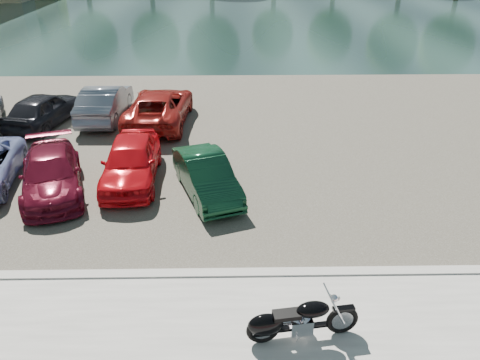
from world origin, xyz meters
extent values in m
plane|color=#595447|center=(0.00, 0.00, 0.00)|extent=(200.00, 200.00, 0.00)
cube|color=#9C9A93|center=(0.00, 2.00, 0.07)|extent=(60.00, 0.30, 0.14)
cube|color=#3F3C33|center=(0.00, 11.00, 0.02)|extent=(60.00, 18.00, 0.04)
cube|color=#172A29|center=(0.00, 40.00, 0.00)|extent=(120.00, 40.00, 0.00)
torus|color=black|center=(1.97, 0.06, 0.44)|extent=(0.69, 0.21, 0.68)
torus|color=black|center=(0.34, -0.17, 0.44)|extent=(0.69, 0.21, 0.68)
cylinder|color=#B2B2B7|center=(1.97, 0.06, 0.44)|extent=(0.46, 0.12, 0.46)
cylinder|color=#B2B2B7|center=(0.34, -0.17, 0.44)|extent=(0.46, 0.12, 0.46)
cylinder|color=silver|center=(1.84, -0.06, 0.74)|extent=(0.33, 0.09, 0.63)
cylinder|color=silver|center=(1.82, 0.14, 0.74)|extent=(0.33, 0.09, 0.63)
cylinder|color=silver|center=(1.64, 0.01, 1.13)|extent=(0.14, 0.75, 0.04)
sphere|color=silver|center=(1.74, 0.03, 1.05)|extent=(0.18, 0.18, 0.16)
sphere|color=silver|center=(1.81, 0.04, 1.05)|extent=(0.12, 0.12, 0.11)
cube|color=black|center=(1.97, 0.06, 0.75)|extent=(0.47, 0.20, 0.06)
cube|color=black|center=(1.15, -0.05, 0.38)|extent=(1.20, 0.27, 0.08)
cube|color=silver|center=(1.10, -0.06, 0.45)|extent=(0.49, 0.38, 0.34)
cylinder|color=silver|center=(1.20, -0.05, 0.65)|extent=(0.27, 0.21, 0.27)
cylinder|color=silver|center=(1.00, -0.08, 0.65)|extent=(0.27, 0.21, 0.27)
ellipsoid|color=black|center=(1.33, -0.03, 0.82)|extent=(0.72, 0.45, 0.32)
cube|color=black|center=(0.81, -0.10, 0.76)|extent=(0.58, 0.35, 0.10)
ellipsoid|color=black|center=(0.39, -0.16, 0.56)|extent=(0.77, 0.43, 0.50)
cube|color=black|center=(0.34, -0.17, 0.49)|extent=(0.42, 0.23, 0.30)
cylinder|color=silver|center=(0.78, 0.06, 0.32)|extent=(1.10, 0.24, 0.09)
cylinder|color=silver|center=(0.78, 0.06, 0.40)|extent=(1.10, 0.24, 0.09)
cylinder|color=#B2B2B7|center=(1.03, -0.25, 0.23)|extent=(0.04, 0.14, 0.22)
imported|color=maroon|center=(-5.99, 6.28, 0.68)|extent=(3.08, 4.74, 1.28)
imported|color=red|center=(-3.59, 6.98, 0.77)|extent=(1.92, 4.35, 1.45)
imported|color=#0F3922|center=(-1.06, 6.07, 0.67)|extent=(2.54, 4.06, 1.26)
imported|color=black|center=(-8.33, 12.21, 0.75)|extent=(2.53, 4.45, 1.43)
imported|color=slate|center=(-5.86, 12.97, 0.79)|extent=(1.63, 4.55, 1.49)
imported|color=maroon|center=(-3.39, 12.38, 0.77)|extent=(2.69, 5.39, 1.47)
camera|label=1|loc=(-0.24, -6.98, 7.44)|focal=35.00mm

